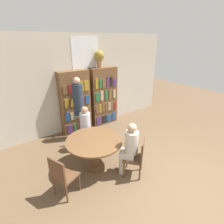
{
  "coord_description": "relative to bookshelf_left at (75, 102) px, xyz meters",
  "views": [
    {
      "loc": [
        -2.56,
        -1.5,
        2.83
      ],
      "look_at": [
        -0.13,
        1.97,
        1.05
      ],
      "focal_mm": 28.0,
      "sensor_mm": 36.0,
      "label": 1
    }
  ],
  "objects": [
    {
      "name": "ground_plane",
      "position": [
        0.53,
        -3.41,
        -0.98
      ],
      "size": [
        16.0,
        16.0,
        0.0
      ],
      "primitive_type": "plane",
      "color": "brown"
    },
    {
      "name": "wall_back",
      "position": [
        0.53,
        0.19,
        0.52
      ],
      "size": [
        6.4,
        0.07,
        3.0
      ],
      "color": "beige",
      "rests_on": "ground_plane"
    },
    {
      "name": "bookshelf_left",
      "position": [
        0.0,
        0.0,
        0.0
      ],
      "size": [
        0.94,
        0.34,
        1.97
      ],
      "color": "brown",
      "rests_on": "ground_plane"
    },
    {
      "name": "bookshelf_right",
      "position": [
        1.06,
        -0.0,
        -0.0
      ],
      "size": [
        0.94,
        0.34,
        1.97
      ],
      "color": "brown",
      "rests_on": "ground_plane"
    },
    {
      "name": "flower_vase",
      "position": [
        0.93,
        0.0,
        1.33
      ],
      "size": [
        0.32,
        0.32,
        0.54
      ],
      "color": "#997047",
      "rests_on": "bookshelf_right"
    },
    {
      "name": "reading_table",
      "position": [
        -0.43,
        -1.93,
        -0.35
      ],
      "size": [
        1.28,
        1.28,
        0.74
      ],
      "color": "brown",
      "rests_on": "ground_plane"
    },
    {
      "name": "chair_near_camera",
      "position": [
        -1.33,
        -2.3,
        -0.48
      ],
      "size": [
        0.52,
        0.52,
        0.89
      ],
      "rotation": [
        0.0,
        0.0,
        -1.18
      ],
      "color": "brown",
      "rests_on": "ground_plane"
    },
    {
      "name": "chair_left_side",
      "position": [
        -0.2,
        -0.98,
        -0.48
      ],
      "size": [
        0.48,
        0.48,
        0.89
      ],
      "rotation": [
        0.0,
        0.0,
        -3.38
      ],
      "color": "brown",
      "rests_on": "ground_plane"
    },
    {
      "name": "chair_far_side",
      "position": [
        0.2,
        -2.68,
        -0.48
      ],
      "size": [
        0.56,
        0.56,
        0.89
      ],
      "rotation": [
        0.0,
        0.0,
        0.71
      ],
      "color": "brown",
      "rests_on": "ground_plane"
    },
    {
      "name": "seated_reader_left",
      "position": [
        -0.24,
        -1.16,
        -0.27
      ],
      "size": [
        0.34,
        0.4,
        1.24
      ],
      "rotation": [
        0.0,
        0.0,
        -3.38
      ],
      "color": "#B2B7C6",
      "rests_on": "ground_plane"
    },
    {
      "name": "seated_reader_right",
      "position": [
        0.09,
        -2.54,
        -0.26
      ],
      "size": [
        0.42,
        0.43,
        1.25
      ],
      "rotation": [
        0.0,
        0.0,
        0.71
      ],
      "color": "beige",
      "rests_on": "ground_plane"
    },
    {
      "name": "librarian_standing",
      "position": [
        -0.12,
        -0.5,
        0.17
      ],
      "size": [
        0.29,
        0.56,
        1.87
      ],
      "color": "#232D3D",
      "rests_on": "ground_plane"
    }
  ]
}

